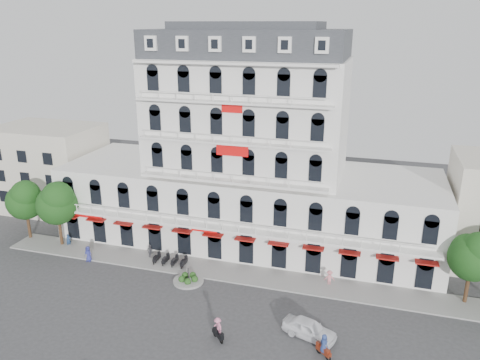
% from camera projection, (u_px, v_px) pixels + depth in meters
% --- Properties ---
extents(ground, '(120.00, 120.00, 0.00)m').
position_uv_depth(ground, '(194.00, 320.00, 42.48)').
color(ground, '#38383A').
rests_on(ground, ground).
extents(sidewalk, '(53.00, 4.00, 0.16)m').
position_uv_depth(sidewalk, '(225.00, 271.00, 50.63)').
color(sidewalk, gray).
rests_on(sidewalk, ground).
extents(main_building, '(45.00, 15.00, 25.80)m').
position_uv_depth(main_building, '(248.00, 162.00, 55.66)').
color(main_building, silver).
rests_on(main_building, ground).
extents(flank_building_west, '(14.00, 10.00, 12.00)m').
position_uv_depth(flank_building_west, '(50.00, 168.00, 66.87)').
color(flank_building_west, beige).
rests_on(flank_building_west, ground).
extents(traffic_island, '(3.20, 3.20, 1.60)m').
position_uv_depth(traffic_island, '(188.00, 280.00, 48.66)').
color(traffic_island, gray).
rests_on(traffic_island, ground).
extents(parked_scooter_row, '(4.40, 1.80, 1.10)m').
position_uv_depth(parked_scooter_row, '(170.00, 265.00, 52.19)').
color(parked_scooter_row, black).
rests_on(parked_scooter_row, ground).
extents(tree_west_outer, '(4.50, 4.48, 7.76)m').
position_uv_depth(tree_west_outer, '(25.00, 199.00, 56.87)').
color(tree_west_outer, '#382314').
rests_on(tree_west_outer, ground).
extents(tree_west_inner, '(4.76, 4.76, 8.25)m').
position_uv_depth(tree_west_inner, '(57.00, 202.00, 54.96)').
color(tree_west_inner, '#382314').
rests_on(tree_west_inner, ground).
extents(tree_east_inner, '(4.40, 4.37, 7.57)m').
position_uv_depth(tree_east_inner, '(473.00, 255.00, 43.37)').
color(tree_east_inner, '#382314').
rests_on(tree_east_inner, ground).
extents(parked_car, '(5.08, 3.25, 1.61)m').
position_uv_depth(parked_car, '(309.00, 329.00, 39.93)').
color(parked_car, white).
rests_on(parked_car, ground).
extents(rider_east, '(1.38, 1.24, 2.11)m').
position_uv_depth(rider_east, '(324.00, 346.00, 37.46)').
color(rider_east, maroon).
rests_on(rider_east, ground).
extents(rider_center, '(1.36, 1.26, 2.16)m').
position_uv_depth(rider_center, '(218.00, 328.00, 39.46)').
color(rider_center, black).
rests_on(rider_center, ground).
extents(pedestrian_left, '(0.91, 0.61, 1.83)m').
position_uv_depth(pedestrian_left, '(88.00, 254.00, 52.71)').
color(pedestrian_left, navy).
rests_on(pedestrian_left, ground).
extents(pedestrian_mid, '(1.08, 0.74, 1.70)m').
position_uv_depth(pedestrian_mid, '(150.00, 252.00, 53.31)').
color(pedestrian_mid, '#4E4E54').
rests_on(pedestrian_mid, ground).
extents(pedestrian_right, '(1.20, 0.83, 1.69)m').
position_uv_depth(pedestrian_right, '(329.00, 278.00, 47.82)').
color(pedestrian_right, '#E37883').
rests_on(pedestrian_right, ground).
extents(pedestrian_far, '(0.62, 0.68, 1.56)m').
position_uv_depth(pedestrian_far, '(69.00, 240.00, 56.28)').
color(pedestrian_far, navy).
rests_on(pedestrian_far, ground).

